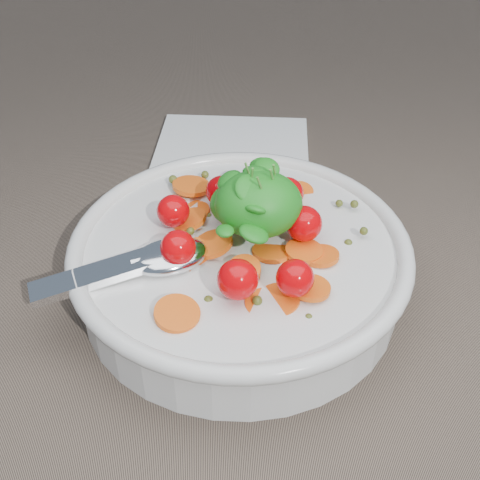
{
  "coord_description": "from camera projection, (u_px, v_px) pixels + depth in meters",
  "views": [
    {
      "loc": [
        -0.0,
        -0.38,
        0.36
      ],
      "look_at": [
        0.02,
        -0.01,
        0.06
      ],
      "focal_mm": 45.0,
      "sensor_mm": 36.0,
      "label": 1
    }
  ],
  "objects": [
    {
      "name": "ground",
      "position": [
        218.0,
        285.0,
        0.53
      ],
      "size": [
        6.0,
        6.0,
        0.0
      ],
      "primitive_type": "plane",
      "color": "#726051",
      "rests_on": "ground"
    },
    {
      "name": "bowl",
      "position": [
        240.0,
        261.0,
        0.5
      ],
      "size": [
        0.3,
        0.28,
        0.12
      ],
      "color": "silver",
      "rests_on": "ground"
    },
    {
      "name": "napkin",
      "position": [
        232.0,
        150.0,
        0.7
      ],
      "size": [
        0.19,
        0.17,
        0.01
      ],
      "primitive_type": "cube",
      "rotation": [
        0.0,
        0.0,
        -0.11
      ],
      "color": "white",
      "rests_on": "ground"
    }
  ]
}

